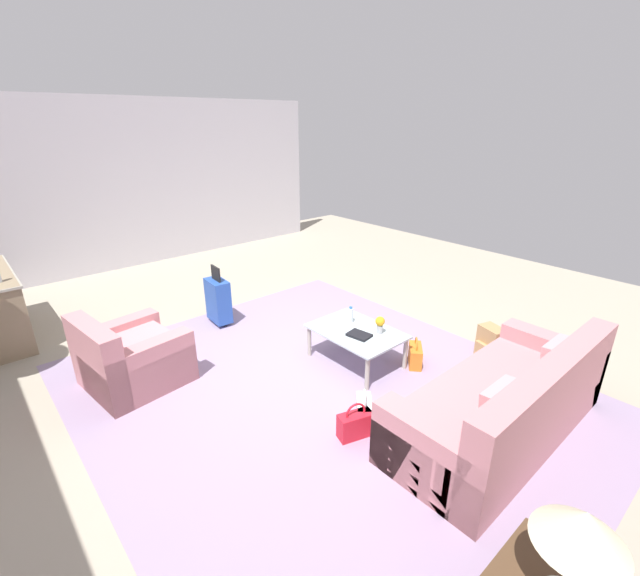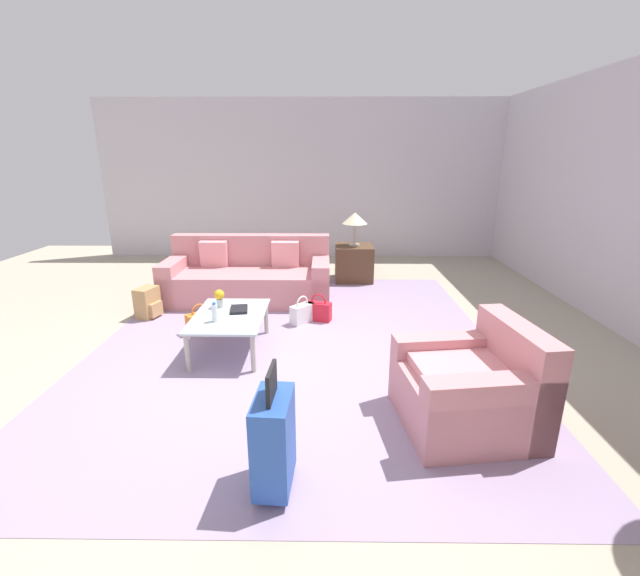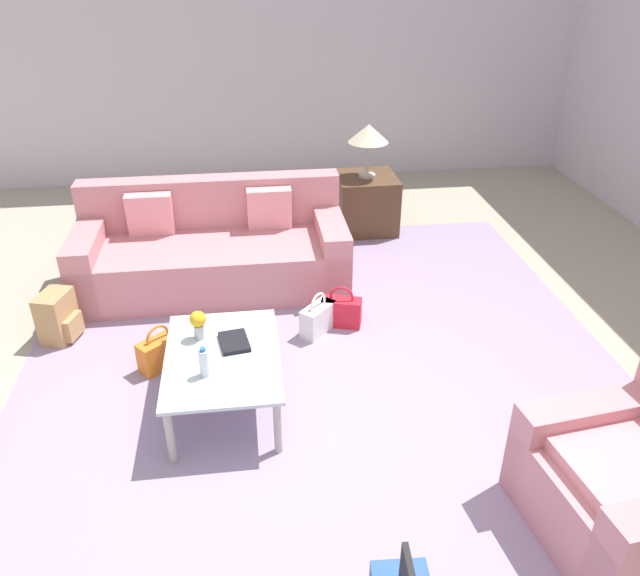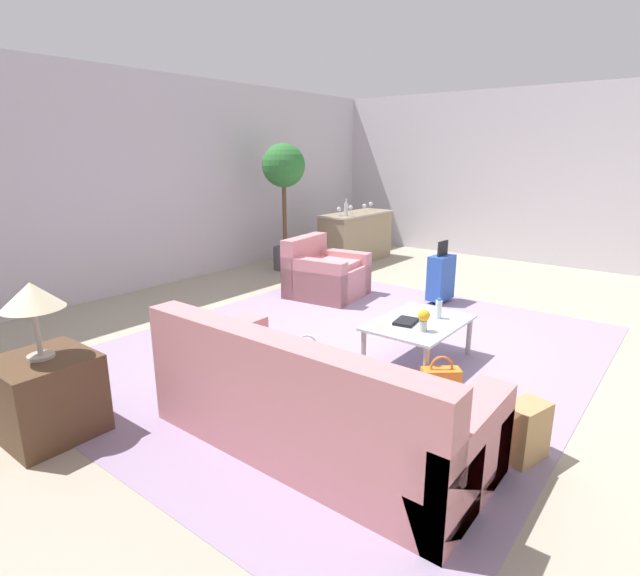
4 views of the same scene
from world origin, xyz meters
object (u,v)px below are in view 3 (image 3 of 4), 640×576
object	(u,v)px
table_lamp	(369,135)
handbag_red	(341,311)
handbag_white	(318,318)
side_table	(366,203)
coffee_table_book	(234,342)
handbag_orange	(160,352)
water_bottle	(204,363)
coffee_table	(223,361)
backpack_tan	(58,317)
flower_vase	(198,322)
couch	(213,251)

from	to	relation	value
table_lamp	handbag_red	bearing A→B (deg)	-16.68
handbag_white	side_table	bearing A→B (deg)	158.75
table_lamp	coffee_table_book	bearing A→B (deg)	-27.92
table_lamp	handbag_orange	xyz separation A→B (m)	(2.29, -1.98, -0.91)
handbag_white	handbag_orange	xyz separation A→B (m)	(0.31, -1.21, 0.00)
water_bottle	side_table	world-z (taller)	water_bottle
handbag_white	coffee_table	bearing A→B (deg)	-41.68
coffee_table	backpack_tan	distance (m)	1.64
side_table	handbag_red	distance (m)	1.99
water_bottle	coffee_table_book	xyz separation A→B (m)	(-0.32, 0.18, -0.08)
handbag_white	handbag_red	size ratio (longest dim) A/B	1.00
coffee_table_book	handbag_red	distance (m)	1.19
side_table	handbag_orange	xyz separation A→B (m)	(2.29, -1.98, -0.17)
flower_vase	backpack_tan	world-z (taller)	flower_vase
couch	side_table	xyz separation A→B (m)	(-1.00, 1.60, -0.01)
coffee_table	handbag_white	bearing A→B (deg)	138.32
coffee_table	table_lamp	distance (m)	3.25
couch	handbag_red	xyz separation A→B (m)	(0.90, 1.03, -0.17)
side_table	handbag_white	distance (m)	2.13
table_lamp	handbag_white	size ratio (longest dim) A/B	1.53
flower_vase	backpack_tan	distance (m)	1.42
flower_vase	handbag_orange	world-z (taller)	flower_vase
table_lamp	backpack_tan	size ratio (longest dim) A/B	1.37
couch	handbag_red	distance (m)	1.38
coffee_table	handbag_orange	world-z (taller)	coffee_table
coffee_table_book	backpack_tan	bearing A→B (deg)	-131.82
coffee_table	handbag_orange	bearing A→B (deg)	-136.90
couch	flower_vase	xyz separation A→B (m)	(1.58, -0.05, 0.24)
backpack_tan	handbag_orange	bearing A→B (deg)	59.03
handbag_orange	backpack_tan	size ratio (longest dim) A/B	0.89
coffee_table_book	backpack_tan	world-z (taller)	coffee_table_book
couch	flower_vase	world-z (taller)	couch
couch	handbag_white	xyz separation A→B (m)	(0.98, 0.83, -0.17)
backpack_tan	coffee_table	bearing A→B (deg)	52.30
coffee_table	couch	bearing A→B (deg)	-176.82
table_lamp	side_table	bearing A→B (deg)	0.00
handbag_white	backpack_tan	size ratio (longest dim) A/B	0.89
coffee_table	handbag_red	size ratio (longest dim) A/B	2.95
table_lamp	handbag_white	distance (m)	2.31
water_bottle	table_lamp	bearing A→B (deg)	151.93
side_table	coffee_table	bearing A→B (deg)	-28.18
table_lamp	handbag_white	xyz separation A→B (m)	(1.98, -0.77, -0.91)
couch	water_bottle	size ratio (longest dim) A/B	11.50
table_lamp	backpack_tan	xyz separation A→B (m)	(1.80, -2.79, -0.84)
flower_vase	side_table	world-z (taller)	flower_vase
side_table	handbag_white	bearing A→B (deg)	-21.25
side_table	table_lamp	bearing A→B (deg)	180.00
flower_vase	handbag_red	xyz separation A→B (m)	(-0.68, 1.08, -0.41)
coffee_table_book	handbag_white	distance (m)	1.00
handbag_orange	backpack_tan	bearing A→B (deg)	-120.97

